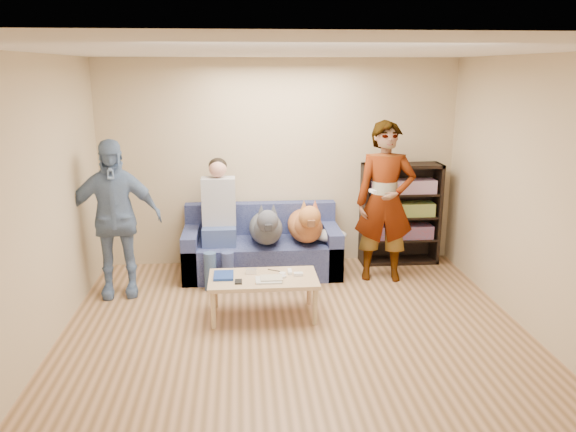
{
  "coord_description": "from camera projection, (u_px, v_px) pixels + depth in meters",
  "views": [
    {
      "loc": [
        -0.49,
        -4.54,
        2.47
      ],
      "look_at": [
        0.0,
        1.2,
        0.95
      ],
      "focal_mm": 35.0,
      "sensor_mm": 36.0,
      "label": 1
    }
  ],
  "objects": [
    {
      "name": "ground",
      "position": [
        299.0,
        352.0,
        5.04
      ],
      "size": [
        5.0,
        5.0,
        0.0
      ],
      "primitive_type": "plane",
      "color": "brown",
      "rests_on": "ground"
    },
    {
      "name": "ceiling",
      "position": [
        301.0,
        51.0,
        4.38
      ],
      "size": [
        5.0,
        5.0,
        0.0
      ],
      "primitive_type": "plane",
      "rotation": [
        3.14,
        0.0,
        0.0
      ],
      "color": "white",
      "rests_on": "ground"
    },
    {
      "name": "wall_back",
      "position": [
        279.0,
        163.0,
        7.12
      ],
      "size": [
        4.5,
        0.0,
        4.5
      ],
      "primitive_type": "plane",
      "rotation": [
        1.57,
        0.0,
        0.0
      ],
      "color": "tan",
      "rests_on": "ground"
    },
    {
      "name": "wall_front",
      "position": [
        365.0,
        362.0,
        2.3
      ],
      "size": [
        4.5,
        0.0,
        4.5
      ],
      "primitive_type": "plane",
      "rotation": [
        -1.57,
        0.0,
        0.0
      ],
      "color": "tan",
      "rests_on": "ground"
    },
    {
      "name": "wall_left",
      "position": [
        23.0,
        218.0,
        4.53
      ],
      "size": [
        0.0,
        5.0,
        5.0
      ],
      "primitive_type": "plane",
      "rotation": [
        1.57,
        0.0,
        1.57
      ],
      "color": "tan",
      "rests_on": "ground"
    },
    {
      "name": "wall_right",
      "position": [
        556.0,
        207.0,
        4.9
      ],
      "size": [
        0.0,
        5.0,
        5.0
      ],
      "primitive_type": "plane",
      "rotation": [
        1.57,
        0.0,
        -1.57
      ],
      "color": "tan",
      "rests_on": "ground"
    },
    {
      "name": "blanket",
      "position": [
        330.0,
        235.0,
        6.83
      ],
      "size": [
        0.41,
        0.34,
        0.14
      ],
      "primitive_type": "ellipsoid",
      "color": "#AEAEB3",
      "rests_on": "sofa"
    },
    {
      "name": "person_standing_right",
      "position": [
        385.0,
        202.0,
        6.58
      ],
      "size": [
        0.75,
        0.55,
        1.9
      ],
      "primitive_type": "imported",
      "rotation": [
        0.0,
        0.0,
        -0.15
      ],
      "color": "gray",
      "rests_on": "ground"
    },
    {
      "name": "person_standing_left",
      "position": [
        114.0,
        219.0,
        6.13
      ],
      "size": [
        1.07,
        0.55,
        1.75
      ],
      "primitive_type": "imported",
      "rotation": [
        0.0,
        0.0,
        0.13
      ],
      "color": "#7392B8",
      "rests_on": "ground"
    },
    {
      "name": "held_controller",
      "position": [
        373.0,
        191.0,
        6.33
      ],
      "size": [
        0.07,
        0.13,
        0.03
      ],
      "primitive_type": "cube",
      "rotation": [
        0.0,
        0.0,
        0.2
      ],
      "color": "white",
      "rests_on": "person_standing_right"
    },
    {
      "name": "notebook_blue",
      "position": [
        224.0,
        276.0,
        5.69
      ],
      "size": [
        0.2,
        0.26,
        0.03
      ],
      "primitive_type": "cube",
      "color": "navy",
      "rests_on": "coffee_table"
    },
    {
      "name": "papers",
      "position": [
        269.0,
        280.0,
        5.59
      ],
      "size": [
        0.26,
        0.2,
        0.02
      ],
      "primitive_type": "cube",
      "color": "beige",
      "rests_on": "coffee_table"
    },
    {
      "name": "magazine",
      "position": [
        271.0,
        278.0,
        5.6
      ],
      "size": [
        0.22,
        0.17,
        0.01
      ],
      "primitive_type": "cube",
      "color": "#BEB298",
      "rests_on": "coffee_table"
    },
    {
      "name": "camera_silver",
      "position": [
        251.0,
        271.0,
        5.78
      ],
      "size": [
        0.11,
        0.06,
        0.05
      ],
      "primitive_type": "cube",
      "color": "silver",
      "rests_on": "coffee_table"
    },
    {
      "name": "controller_a",
      "position": [
        290.0,
        272.0,
        5.8
      ],
      "size": [
        0.04,
        0.13,
        0.03
      ],
      "primitive_type": "cube",
      "color": "white",
      "rests_on": "coffee_table"
    },
    {
      "name": "controller_b",
      "position": [
        298.0,
        274.0,
        5.72
      ],
      "size": [
        0.09,
        0.06,
        0.03
      ],
      "primitive_type": "cube",
      "color": "white",
      "rests_on": "coffee_table"
    },
    {
      "name": "headphone_cup_a",
      "position": [
        283.0,
        276.0,
        5.67
      ],
      "size": [
        0.07,
        0.07,
        0.02
      ],
      "primitive_type": "cylinder",
      "color": "silver",
      "rests_on": "coffee_table"
    },
    {
      "name": "headphone_cup_b",
      "position": [
        282.0,
        274.0,
        5.75
      ],
      "size": [
        0.07,
        0.07,
        0.02
      ],
      "primitive_type": "cylinder",
      "color": "white",
      "rests_on": "coffee_table"
    },
    {
      "name": "pen_orange",
      "position": [
        262.0,
        283.0,
        5.52
      ],
      "size": [
        0.13,
        0.06,
        0.01
      ],
      "primitive_type": "cylinder",
      "rotation": [
        0.0,
        1.57,
        0.35
      ],
      "color": "orange",
      "rests_on": "coffee_table"
    },
    {
      "name": "pen_black",
      "position": [
        274.0,
        270.0,
        5.86
      ],
      "size": [
        0.13,
        0.08,
        0.01
      ],
      "primitive_type": "cylinder",
      "rotation": [
        0.0,
        1.57,
        -0.52
      ],
      "color": "black",
      "rests_on": "coffee_table"
    },
    {
      "name": "wallet",
      "position": [
        238.0,
        282.0,
        5.54
      ],
      "size": [
        0.07,
        0.12,
        0.02
      ],
      "primitive_type": "cube",
      "color": "black",
      "rests_on": "coffee_table"
    },
    {
      "name": "sofa",
      "position": [
        262.0,
        250.0,
        6.97
      ],
      "size": [
        1.9,
        0.85,
        0.82
      ],
      "color": "#515B93",
      "rests_on": "ground"
    },
    {
      "name": "person_seated",
      "position": [
        219.0,
        215.0,
        6.68
      ],
      "size": [
        0.4,
        0.73,
        1.47
      ],
      "color": "#415290",
      "rests_on": "sofa"
    },
    {
      "name": "dog_gray",
      "position": [
        266.0,
        227.0,
        6.69
      ],
      "size": [
        0.4,
        1.25,
        0.59
      ],
      "color": "#50555B",
      "rests_on": "sofa"
    },
    {
      "name": "dog_tan",
      "position": [
        306.0,
        225.0,
        6.77
      ],
      "size": [
        0.42,
        1.17,
        0.61
      ],
      "color": "#B05735",
      "rests_on": "sofa"
    },
    {
      "name": "coffee_table",
      "position": [
        263.0,
        282.0,
        5.69
      ],
      "size": [
        1.1,
        0.6,
        0.42
      ],
      "color": "tan",
      "rests_on": "ground"
    },
    {
      "name": "bookshelf",
      "position": [
        400.0,
        211.0,
        7.24
      ],
      "size": [
        1.0,
        0.34,
        1.3
      ],
      "color": "black",
      "rests_on": "ground"
    }
  ]
}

